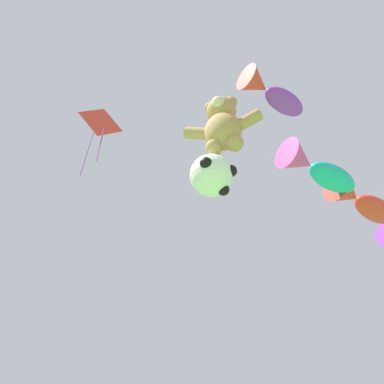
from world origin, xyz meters
The scene contains 6 objects.
teddy_bear_kite centered at (2.32, 4.38, 8.62)m, with size 1.79×0.79×1.81m.
soccer_ball_kite centered at (2.00, 4.52, 7.24)m, with size 0.97×0.97×0.89m.
fish_kite_violet centered at (3.47, 4.00, 8.78)m, with size 1.40×1.58×0.62m.
fish_kite_teal centered at (4.18, 6.64, 8.94)m, with size 2.06×2.26×0.85m.
fish_kite_crimson centered at (5.26, 8.42, 9.10)m, with size 2.08×2.36×0.88m.
diamond_kite centered at (-1.51, 5.21, 11.24)m, with size 0.97×1.04×3.02m.
Camera 1 is at (3.39, -1.21, 0.97)m, focal length 40.00 mm.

